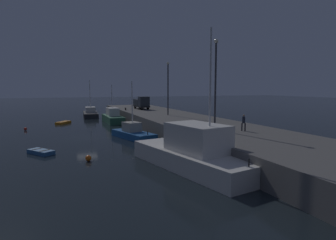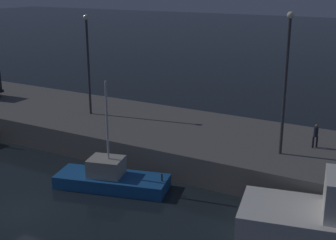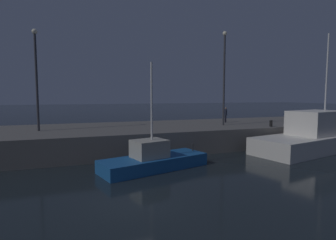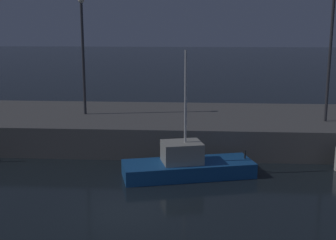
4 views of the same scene
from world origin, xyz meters
TOP-DOWN VIEW (x-y plane):
  - ground_plane at (0.00, 0.00)m, footprint 320.00×320.00m
  - pier_quay at (0.00, 13.60)m, footprint 69.03×10.58m
  - fishing_trawler_red at (-27.72, 3.55)m, footprint 9.75×3.58m
  - fishing_boat_blue at (18.15, 6.53)m, footprint 13.11×6.65m
  - fishing_boat_white at (-15.43, 6.22)m, footprint 9.08×2.72m
  - fishing_boat_orange at (2.63, 5.47)m, footprint 7.85×4.38m
  - dinghy_orange_near at (-16.59, -2.44)m, footprint 3.30×2.83m
  - rowboat_white_mid at (8.08, -5.14)m, footprint 3.03×2.66m
  - mooring_buoy_near at (12.68, -1.11)m, footprint 0.53×0.53m
  - mooring_buoy_mid at (-9.78, -8.00)m, footprint 0.46×0.46m
  - lamp_post_west at (-5.19, 13.28)m, footprint 0.44×0.44m
  - lamp_post_east at (12.02, 11.91)m, footprint 0.44×0.44m
  - utility_truck at (-19.25, 12.87)m, footprint 5.68×2.09m
  - dockworker at (13.76, 14.28)m, footprint 0.43×0.43m
  - bollard_west at (15.63, 9.14)m, footprint 0.28×0.28m
  - bollard_central at (-17.56, 9.15)m, footprint 0.28×0.28m

SIDE VIEW (x-z plane):
  - ground_plane at x=0.00m, z-range 0.00..0.00m
  - dinghy_orange_near at x=-16.59m, z-range -0.02..0.41m
  - rowboat_white_mid at x=8.08m, z-range -0.02..0.42m
  - mooring_buoy_mid at x=-9.78m, z-range 0.00..0.46m
  - mooring_buoy_near at x=12.68m, z-range 0.00..0.53m
  - fishing_boat_orange at x=2.63m, z-range -2.93..4.28m
  - fishing_trawler_red at x=-27.72m, z-range -3.29..4.75m
  - fishing_boat_white at x=-15.43m, z-range -2.51..4.44m
  - pier_quay at x=0.00m, z-range 0.00..2.02m
  - fishing_boat_blue at x=18.15m, z-range -4.06..6.65m
  - bollard_central at x=-17.56m, z-range 2.02..2.50m
  - bollard_west at x=15.63m, z-range 2.02..2.64m
  - dockworker at x=13.76m, z-range 2.14..3.82m
  - utility_truck at x=-19.25m, z-range 2.01..4.61m
  - lamp_post_west at x=-5.19m, z-range 2.70..11.18m
  - lamp_post_east at x=12.02m, z-range 2.71..12.06m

